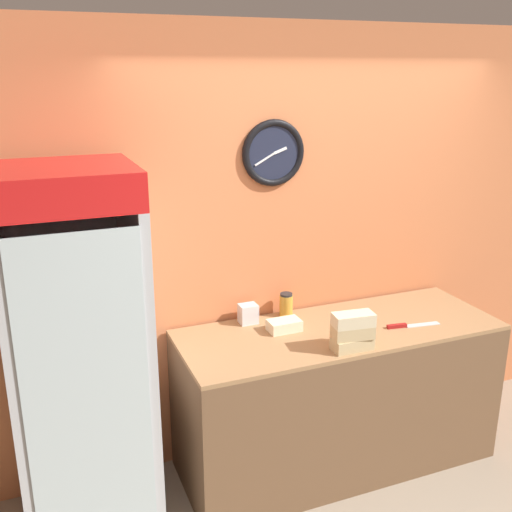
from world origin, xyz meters
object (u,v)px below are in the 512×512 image
Objects in this scene: sandwich_stack_bottom at (352,343)px; chefs_knife at (406,326)px; sandwich_flat_left at (284,325)px; sandwich_stack_top at (353,320)px; sandwich_stack_middle at (353,332)px; napkin_dispenser at (248,314)px; condiment_jar at (286,305)px; beverage_cooler at (76,342)px.

sandwich_stack_bottom is 0.67× the size of chefs_knife.
sandwich_stack_top is at bearing -56.28° from sandwich_flat_left.
napkin_dispenser is (-0.41, 0.56, -0.05)m from sandwich_stack_middle.
napkin_dispenser is (-0.26, -0.01, -0.01)m from condiment_jar.
sandwich_stack_bottom is at bearing 0.00° from sandwich_stack_top.
beverage_cooler reaches higher than sandwich_stack_bottom.
sandwich_stack_bottom is at bearing -53.87° from napkin_dispenser.
sandwich_stack_bottom reaches higher than chefs_knife.
sandwich_stack_middle is at bearing -162.72° from chefs_knife.
sandwich_stack_middle reaches higher than sandwich_stack_bottom.
napkin_dispenser is (-0.41, 0.56, -0.12)m from sandwich_stack_top.
sandwich_stack_top is at bearing -53.87° from napkin_dispenser.
sandwich_stack_middle is 0.70× the size of chefs_knife.
beverage_cooler reaches higher than condiment_jar.
beverage_cooler is at bearing 167.35° from sandwich_stack_top.
napkin_dispenser is (1.04, 0.23, -0.10)m from beverage_cooler.
napkin_dispenser is at bearing 12.66° from beverage_cooler.
sandwich_stack_top is at bearing 0.00° from sandwich_stack_middle.
sandwich_stack_middle reaches higher than sandwich_flat_left.
napkin_dispenser reaches higher than sandwich_flat_left.
beverage_cooler is at bearing 174.60° from chefs_knife.
sandwich_stack_middle is 0.07m from sandwich_stack_top.
sandwich_flat_left is at bearing 162.30° from chefs_knife.
sandwich_flat_left is at bearing 123.72° from sandwich_stack_bottom.
condiment_jar is (-0.14, 0.57, -0.11)m from sandwich_stack_top.
sandwich_stack_middle is 0.45m from sandwich_flat_left.
napkin_dispenser is at bearing 126.13° from sandwich_stack_bottom.
chefs_knife is at bearing -17.70° from sandwich_flat_left.
beverage_cooler is 1.33m from condiment_jar.
sandwich_stack_bottom reaches higher than sandwich_flat_left.
condiment_jar reaches higher than napkin_dispenser.
beverage_cooler is at bearing -177.78° from sandwich_flat_left.
napkin_dispenser is (-0.41, 0.56, 0.02)m from sandwich_stack_bottom.
sandwich_stack_middle is 2.00× the size of napkin_dispenser.
sandwich_flat_left is 0.25m from napkin_dispenser.
sandwich_stack_top reaches higher than napkin_dispenser.
beverage_cooler is at bearing 167.35° from sandwich_stack_middle.
sandwich_flat_left is at bearing 2.22° from beverage_cooler.
sandwich_stack_top is 0.70m from napkin_dispenser.
sandwich_stack_top is (1.44, -0.32, 0.02)m from beverage_cooler.
sandwich_stack_top is 0.51m from chefs_knife.
beverage_cooler is 10.29× the size of sandwich_flat_left.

